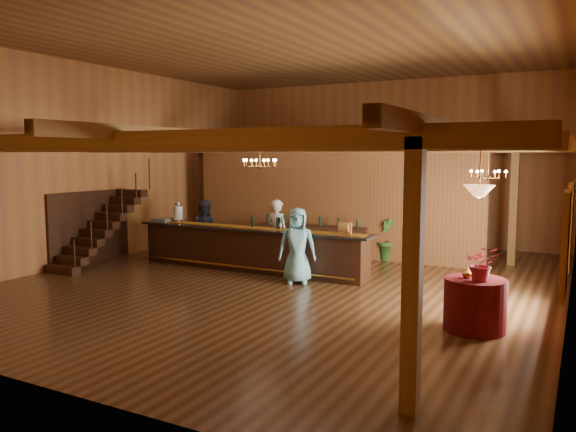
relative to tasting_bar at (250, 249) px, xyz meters
The scene contains 31 objects.
floor 1.66m from the tasting_bar, 22.25° to the right, with size 14.00×14.00×0.00m, color brown.
ceiling 5.17m from the tasting_bar, 22.25° to the right, with size 14.00×14.00×0.00m, color brown.
wall_back 6.92m from the tasting_bar, 77.27° to the left, with size 12.00×0.10×5.50m, color #AB7233.
wall_front 8.03m from the tasting_bar, 79.20° to the right, with size 12.00×0.10×5.50m, color #AB7233.
wall_left 5.08m from the tasting_bar, behind, with size 0.10×14.00×5.50m, color #AB7233.
wall_right 7.78m from the tasting_bar, ahead, with size 0.10×14.00×5.50m, color #AB7233.
beam_grid 3.04m from the tasting_bar, ahead, with size 11.90×13.90×0.39m.
support_posts 2.09m from the tasting_bar, 37.03° to the right, with size 9.20×10.20×3.20m.
partition_wall 3.21m from the tasting_bar, 71.95° to the left, with size 9.00×0.18×3.10m, color brown.
window_right_front 7.78m from the tasting_bar, 16.51° to the right, with size 0.12×1.05×1.75m, color white.
window_right_back 7.47m from the tasting_bar, ahead, with size 0.12×1.05×1.75m, color white.
staircase 4.24m from the tasting_bar, 161.59° to the right, with size 1.00×2.80×2.00m.
backroom_boxes 5.04m from the tasting_bar, 76.76° to the left, with size 4.10×0.60×1.10m.
tasting_bar is the anchor object (origin of this frame).
beverage_dispenser 2.57m from the tasting_bar, behind, with size 0.26×0.26×0.60m.
glass_rack_tray 2.93m from the tasting_bar, behind, with size 0.50×0.50×0.10m, color gray.
raffle_drum 2.77m from the tasting_bar, ahead, with size 0.34×0.24×0.30m.
bar_bottle_0 0.71m from the tasting_bar, 92.26° to the left, with size 0.07×0.07×0.30m, color black.
bar_bottle_1 1.03m from the tasting_bar, ahead, with size 0.07×0.07×0.30m, color black.
bar_bottle_2 1.09m from the tasting_bar, ahead, with size 0.07×0.07×0.30m, color black.
backbar_shelf 2.51m from the tasting_bar, 76.70° to the left, with size 3.32×0.52×0.93m, color black.
round_table 6.57m from the tasting_bar, 22.48° to the right, with size 1.04×1.04×0.90m, color maroon.
chandelier_left 2.53m from the tasting_bar, 46.02° to the right, with size 0.80×0.80×0.54m.
chandelier_right 6.13m from the tasting_bar, 13.31° to the left, with size 0.80×0.80×0.79m.
pendant_lamp 6.82m from the tasting_bar, 22.48° to the right, with size 0.52×0.52×0.90m.
bartender 0.86m from the tasting_bar, 55.72° to the left, with size 0.67×0.44×1.83m, color silver.
staff_second 2.10m from the tasting_bar, 161.00° to the left, with size 0.83×0.65×1.72m, color #20212B.
guest 1.95m from the tasting_bar, 23.42° to the right, with size 0.87×0.57×1.78m, color #71B4C5.
floor_plant 4.06m from the tasting_bar, 46.75° to the left, with size 0.68×0.54×1.23m, color #2F5E20.
table_flowers 6.74m from the tasting_bar, 23.16° to the right, with size 0.53×0.46×0.59m, color #A8293F.
table_vase 6.45m from the tasting_bar, 23.01° to the right, with size 0.14×0.14×0.28m, color #C48131.
Camera 1 is at (6.18, -11.69, 3.00)m, focal length 35.00 mm.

